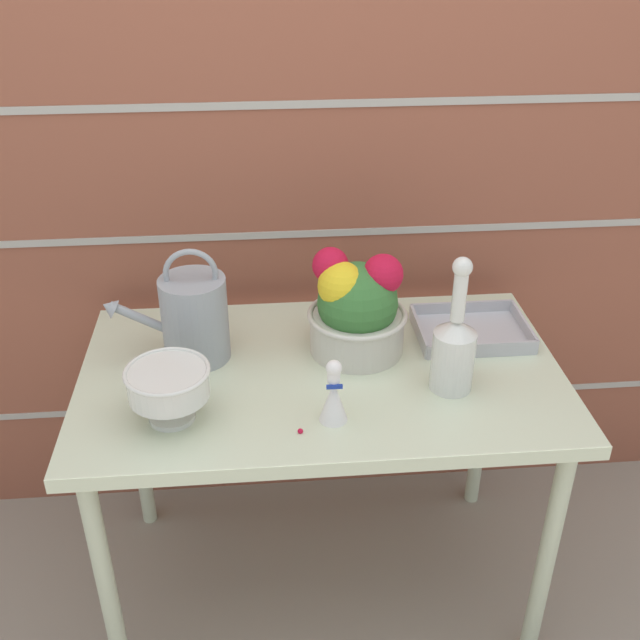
{
  "coord_description": "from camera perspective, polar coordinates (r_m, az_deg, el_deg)",
  "views": [
    {
      "loc": [
        -0.14,
        -1.51,
        1.77
      ],
      "look_at": [
        0.0,
        0.03,
        0.86
      ],
      "focal_mm": 42.0,
      "sensor_mm": 36.0,
      "label": 1
    }
  ],
  "objects": [
    {
      "name": "flower_planter",
      "position": [
        1.85,
        2.77,
        0.93
      ],
      "size": [
        0.25,
        0.25,
        0.27
      ],
      "color": "beige",
      "rests_on": "patio_table"
    },
    {
      "name": "watering_can",
      "position": [
        1.85,
        -9.63,
        0.22
      ],
      "size": [
        0.31,
        0.16,
        0.3
      ],
      "color": "#93999E",
      "rests_on": "patio_table"
    },
    {
      "name": "glass_decanter",
      "position": [
        1.74,
        10.17,
        -2.06
      ],
      "size": [
        0.1,
        0.1,
        0.34
      ],
      "color": "silver",
      "rests_on": "patio_table"
    },
    {
      "name": "fallen_petal",
      "position": [
        1.64,
        -1.51,
        -8.46
      ],
      "size": [
        0.01,
        0.01,
        0.01
      ],
      "color": "red",
      "rests_on": "patio_table"
    },
    {
      "name": "patio_table",
      "position": [
        1.88,
        0.09,
        -5.71
      ],
      "size": [
        1.17,
        0.69,
        0.74
      ],
      "color": "beige",
      "rests_on": "ground_plane"
    },
    {
      "name": "brick_wall",
      "position": [
        2.08,
        -1.04,
        11.59
      ],
      "size": [
        3.6,
        0.08,
        2.2
      ],
      "color": "brown",
      "rests_on": "ground_plane"
    },
    {
      "name": "wire_tray",
      "position": [
        2.01,
        11.43,
        -0.86
      ],
      "size": [
        0.29,
        0.22,
        0.04
      ],
      "color": "#B7B7BC",
      "rests_on": "patio_table"
    },
    {
      "name": "ground_plane",
      "position": [
        2.33,
        0.08,
        -19.03
      ],
      "size": [
        12.0,
        12.0,
        0.0
      ],
      "primitive_type": "plane",
      "color": "gray"
    },
    {
      "name": "crystal_pedestal_bowl",
      "position": [
        1.66,
        -11.48,
        -4.84
      ],
      "size": [
        0.19,
        0.19,
        0.13
      ],
      "color": "silver",
      "rests_on": "patio_table"
    },
    {
      "name": "figurine_vase",
      "position": [
        1.64,
        1.04,
        -5.82
      ],
      "size": [
        0.06,
        0.06,
        0.15
      ],
      "color": "white",
      "rests_on": "patio_table"
    }
  ]
}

